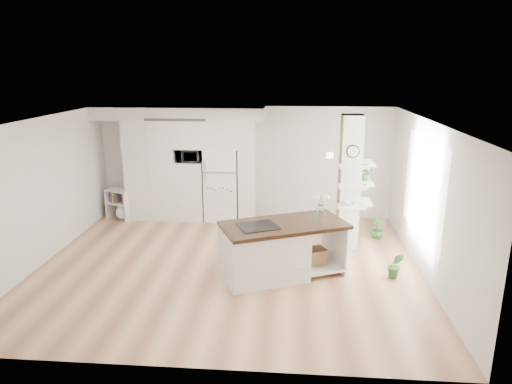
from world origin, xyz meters
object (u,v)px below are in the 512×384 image
refrigerator (222,184)px  bookshelf (121,206)px  kitchen_island (271,250)px  floor_plant_a (395,265)px

refrigerator → bookshelf: size_ratio=2.38×
kitchen_island → bookshelf: kitchen_island is taller
bookshelf → floor_plant_a: bookshelf is taller
kitchen_island → floor_plant_a: (2.18, 0.10, -0.26)m
bookshelf → refrigerator: bearing=26.1°
refrigerator → floor_plant_a: bearing=-40.2°
refrigerator → bookshelf: bearing=-175.5°
bookshelf → floor_plant_a: bearing=-3.4°
refrigerator → kitchen_island: size_ratio=0.74×
refrigerator → floor_plant_a: refrigerator is taller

